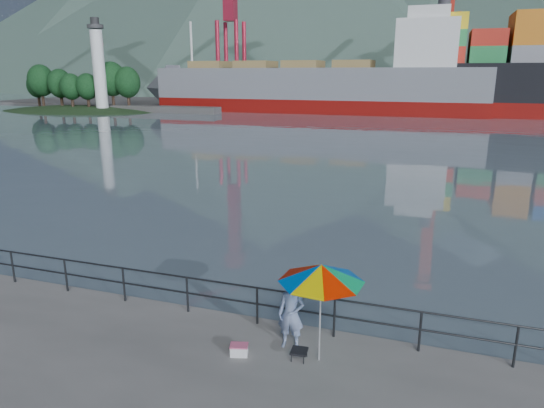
{
  "coord_description": "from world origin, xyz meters",
  "views": [
    {
      "loc": [
        4.96,
        -8.84,
        6.26
      ],
      "look_at": [
        -0.05,
        6.0,
        2.0
      ],
      "focal_mm": 32.0,
      "sensor_mm": 36.0,
      "label": 1
    }
  ],
  "objects_px": {
    "fisherman": "(291,314)",
    "beach_umbrella": "(321,273)",
    "bulk_carrier": "(327,86)",
    "cooler_bag": "(239,350)"
  },
  "relations": [
    {
      "from": "cooler_bag",
      "to": "bulk_carrier",
      "type": "distance_m",
      "value": 74.03
    },
    {
      "from": "beach_umbrella",
      "to": "fisherman",
      "type": "bearing_deg",
      "value": 156.7
    },
    {
      "from": "fisherman",
      "to": "cooler_bag",
      "type": "relative_size",
      "value": 4.3
    },
    {
      "from": "beach_umbrella",
      "to": "bulk_carrier",
      "type": "distance_m",
      "value": 73.93
    },
    {
      "from": "cooler_bag",
      "to": "bulk_carrier",
      "type": "bearing_deg",
      "value": 84.83
    },
    {
      "from": "fisherman",
      "to": "cooler_bag",
      "type": "distance_m",
      "value": 1.45
    },
    {
      "from": "fisherman",
      "to": "beach_umbrella",
      "type": "bearing_deg",
      "value": -25.71
    },
    {
      "from": "cooler_bag",
      "to": "fisherman",
      "type": "bearing_deg",
      "value": 18.67
    },
    {
      "from": "fisherman",
      "to": "bulk_carrier",
      "type": "relative_size",
      "value": 0.03
    },
    {
      "from": "cooler_bag",
      "to": "bulk_carrier",
      "type": "height_order",
      "value": "bulk_carrier"
    }
  ]
}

